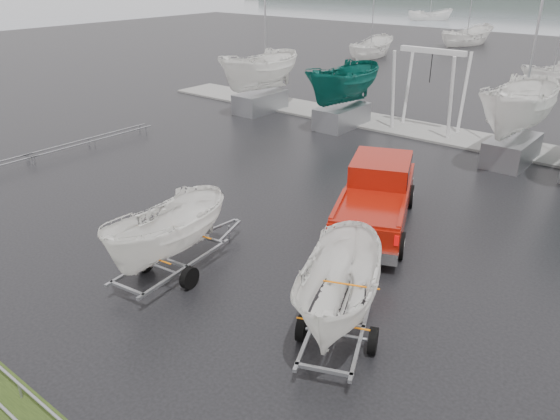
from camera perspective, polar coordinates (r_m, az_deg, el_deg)
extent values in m
plane|color=black|center=(19.75, -6.98, 0.89)|extent=(120.00, 120.00, 0.00)
cube|color=gray|center=(29.71, 11.33, 8.76)|extent=(30.00, 3.00, 0.12)
cube|color=maroon|center=(17.71, 9.92, 0.68)|extent=(4.08, 6.13, 0.95)
cube|color=maroon|center=(18.41, 10.51, 4.08)|extent=(2.59, 2.84, 0.85)
cube|color=black|center=(18.39, 10.52, 4.23)|extent=(2.53, 2.62, 0.55)
cube|color=silver|center=(15.20, 8.43, -4.65)|extent=(1.94, 0.94, 0.35)
cylinder|color=black|center=(19.71, 7.81, 2.06)|extent=(0.58, 0.85, 0.80)
cylinder|color=black|center=(19.56, 13.31, 1.43)|extent=(0.58, 0.85, 0.80)
cylinder|color=black|center=(16.29, 5.66, -2.80)|extent=(0.58, 0.85, 0.80)
cylinder|color=black|center=(16.10, 12.32, -3.62)|extent=(0.58, 0.85, 0.80)
cube|color=gray|center=(12.62, 3.66, -11.33)|extent=(1.45, 3.36, 0.08)
cube|color=gray|center=(12.48, 8.70, -12.06)|extent=(1.45, 3.36, 0.08)
cylinder|color=gray|center=(12.47, 5.96, -12.78)|extent=(1.51, 0.69, 0.08)
cylinder|color=black|center=(12.60, 2.30, -12.22)|extent=(0.40, 0.62, 0.60)
cylinder|color=black|center=(12.40, 9.69, -13.30)|extent=(0.40, 0.62, 0.60)
imported|color=white|center=(11.36, 6.67, -2.41)|extent=(2.21, 2.23, 4.45)
cube|color=orange|center=(12.89, 6.94, -7.70)|extent=(1.45, 0.63, 0.03)
cube|color=orange|center=(11.58, 5.53, -11.76)|extent=(1.45, 0.63, 0.03)
cube|color=gray|center=(15.45, -12.81, -4.74)|extent=(0.52, 3.58, 0.08)
cube|color=gray|center=(14.77, -9.72, -5.89)|extent=(0.52, 3.58, 0.08)
cylinder|color=gray|center=(15.05, -11.77, -6.11)|extent=(1.60, 0.27, 0.08)
cylinder|color=black|center=(15.56, -13.94, -5.27)|extent=(0.25, 0.62, 0.60)
cylinder|color=black|center=(14.57, -9.45, -7.01)|extent=(0.25, 0.62, 0.60)
imported|color=white|center=(14.17, -12.02, 2.37)|extent=(1.80, 1.83, 4.27)
cube|color=orange|center=(15.36, -9.47, -2.30)|extent=(1.54, 0.23, 0.03)
cube|color=orange|center=(14.35, -13.63, -4.70)|extent=(1.54, 0.23, 0.03)
cylinder|color=silver|center=(28.35, 11.74, 12.05)|extent=(0.16, 0.58, 3.99)
cylinder|color=silver|center=(29.75, 13.23, 12.48)|extent=(0.16, 0.58, 3.99)
cylinder|color=silver|center=(27.14, 17.41, 10.92)|extent=(0.16, 0.58, 3.99)
cylinder|color=silver|center=(28.60, 18.68, 11.40)|extent=(0.16, 0.58, 3.99)
cube|color=silver|center=(28.08, 15.69, 15.72)|extent=(3.30, 0.25, 0.25)
cube|color=gray|center=(31.94, -2.06, 11.22)|extent=(1.60, 3.20, 1.10)
imported|color=white|center=(31.33, -2.16, 17.61)|extent=(2.28, 2.34, 6.07)
cube|color=gray|center=(28.95, 6.48, 9.69)|extent=(1.60, 3.20, 1.10)
imported|color=#0D5B51|center=(28.29, 6.82, 16.37)|extent=(2.14, 2.20, 5.70)
cube|color=gray|center=(25.36, 23.04, 5.77)|extent=(1.60, 3.20, 1.10)
imported|color=white|center=(24.56, 24.48, 13.99)|extent=(2.38, 2.45, 6.34)
cylinder|color=gray|center=(26.79, -18.82, 6.89)|extent=(0.06, 6.50, 0.06)
cylinder|color=gray|center=(27.20, -19.41, 7.06)|extent=(0.06, 6.50, 0.06)
cylinder|color=gray|center=(12.25, -25.67, -16.02)|extent=(7.00, 0.06, 0.06)
imported|color=white|center=(52.82, 9.41, 15.55)|extent=(2.84, 2.90, 6.93)
cylinder|color=#B2B2B7|center=(52.38, 9.72, 19.87)|extent=(0.08, 0.08, 8.00)
imported|color=white|center=(63.38, 18.84, 16.05)|extent=(3.52, 3.57, 7.74)
cylinder|color=#B2B2B7|center=(63.01, 19.36, 19.63)|extent=(0.08, 0.08, 8.00)
imported|color=white|center=(90.12, 15.36, 18.58)|extent=(3.59, 3.58, 6.68)
imported|color=white|center=(44.44, 26.43, 11.78)|extent=(2.97, 3.00, 5.87)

